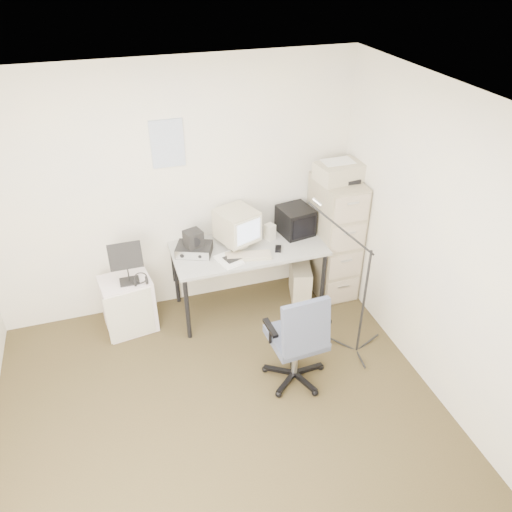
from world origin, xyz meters
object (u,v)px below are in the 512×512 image
object	(u,v)px
desk	(249,277)
office_chair	(296,336)
side_cart	(128,304)
filing_cabinet	(334,238)

from	to	relation	value
desk	office_chair	world-z (taller)	office_chair
office_chair	side_cart	xyz separation A→B (m)	(-1.30, 1.14, -0.21)
office_chair	desk	bearing A→B (deg)	90.93
filing_cabinet	desk	bearing A→B (deg)	-178.19
filing_cabinet	desk	size ratio (longest dim) A/B	0.87
filing_cabinet	desk	distance (m)	0.99
desk	office_chair	bearing A→B (deg)	-85.82
filing_cabinet	desk	world-z (taller)	filing_cabinet
office_chair	filing_cabinet	bearing A→B (deg)	49.41
desk	side_cart	xyz separation A→B (m)	(-1.22, 0.03, -0.08)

